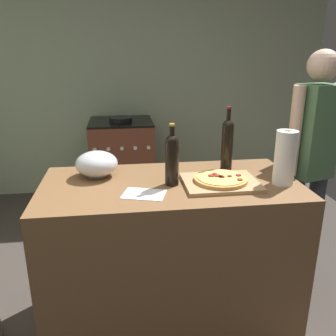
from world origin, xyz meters
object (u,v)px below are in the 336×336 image
at_px(paper_towel_roll, 285,158).
at_px(wine_bottle_clear, 172,158).
at_px(stove, 122,162).
at_px(pizza, 221,179).
at_px(wine_bottle_amber, 227,142).
at_px(person_in_red, 311,157).
at_px(mixing_bowl, 97,164).

height_order(paper_towel_roll, wine_bottle_clear, wine_bottle_clear).
height_order(wine_bottle_clear, stove, wine_bottle_clear).
relative_size(pizza, wine_bottle_clear, 0.87).
distance_m(wine_bottle_amber, wine_bottle_clear, 0.42).
relative_size(wine_bottle_clear, person_in_red, 0.21).
bearing_deg(paper_towel_roll, mixing_bowl, 165.81).
bearing_deg(mixing_bowl, wine_bottle_clear, -24.57).
height_order(pizza, mixing_bowl, mixing_bowl).
bearing_deg(paper_towel_roll, stove, 113.56).
height_order(paper_towel_roll, wine_bottle_amber, wine_bottle_amber).
bearing_deg(wine_bottle_amber, person_in_red, 9.04).
bearing_deg(stove, paper_towel_roll, -66.44).
bearing_deg(mixing_bowl, wine_bottle_amber, 1.68).
distance_m(pizza, stove, 2.06).
relative_size(wine_bottle_amber, person_in_red, 0.24).
bearing_deg(stove, pizza, -74.90).
bearing_deg(stove, wine_bottle_amber, -69.78).
height_order(mixing_bowl, wine_bottle_clear, wine_bottle_clear).
distance_m(pizza, person_in_red, 0.78).
bearing_deg(stove, person_in_red, -52.44).
relative_size(paper_towel_roll, wine_bottle_amber, 0.78).
relative_size(pizza, wine_bottle_amber, 0.76).
xyz_separation_m(pizza, stove, (-0.52, 1.94, -0.48)).
bearing_deg(wine_bottle_amber, stove, 110.22).
xyz_separation_m(paper_towel_roll, wine_bottle_clear, (-0.60, 0.07, 0.01)).
relative_size(mixing_bowl, stove, 0.26).
height_order(paper_towel_roll, person_in_red, person_in_red).
xyz_separation_m(wine_bottle_clear, person_in_red, (0.97, 0.31, -0.13)).
xyz_separation_m(pizza, paper_towel_roll, (0.34, -0.04, 0.12)).
relative_size(mixing_bowl, person_in_red, 0.15).
bearing_deg(wine_bottle_clear, person_in_red, 17.48).
bearing_deg(person_in_red, wine_bottle_amber, -170.96).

